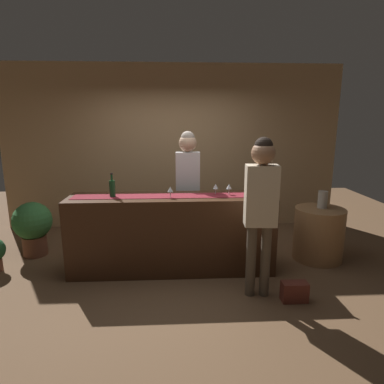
# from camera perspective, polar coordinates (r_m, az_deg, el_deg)

# --- Properties ---
(ground_plane) EXTENTS (10.00, 10.00, 0.00)m
(ground_plane) POSITION_cam_1_polar(r_m,az_deg,el_deg) (4.43, -3.48, -13.40)
(ground_plane) COLOR brown
(back_wall) EXTENTS (6.00, 0.12, 2.90)m
(back_wall) POSITION_cam_1_polar(r_m,az_deg,el_deg) (5.90, -3.53, 7.82)
(back_wall) COLOR tan
(back_wall) RESTS_ON ground
(bar_counter) EXTENTS (2.61, 0.60, 1.00)m
(bar_counter) POSITION_cam_1_polar(r_m,az_deg,el_deg) (4.23, -3.57, -7.31)
(bar_counter) COLOR #3D2314
(bar_counter) RESTS_ON ground
(counter_runner_cloth) EXTENTS (2.47, 0.28, 0.01)m
(counter_runner_cloth) POSITION_cam_1_polar(r_m,az_deg,el_deg) (4.09, -3.66, -0.68)
(counter_runner_cloth) COLOR maroon
(counter_runner_cloth) RESTS_ON bar_counter
(wine_bottle_amber) EXTENTS (0.07, 0.07, 0.30)m
(wine_bottle_amber) POSITION_cam_1_polar(r_m,az_deg,el_deg) (4.21, 10.13, 1.06)
(wine_bottle_amber) COLOR brown
(wine_bottle_amber) RESTS_ON bar_counter
(wine_bottle_green) EXTENTS (0.07, 0.07, 0.30)m
(wine_bottle_green) POSITION_cam_1_polar(r_m,az_deg,el_deg) (4.13, -13.91, 0.67)
(wine_bottle_green) COLOR #194723
(wine_bottle_green) RESTS_ON bar_counter
(wine_bottle_clear) EXTENTS (0.07, 0.07, 0.30)m
(wine_bottle_clear) POSITION_cam_1_polar(r_m,az_deg,el_deg) (4.18, 12.32, 0.88)
(wine_bottle_clear) COLOR #B2C6C1
(wine_bottle_clear) RESTS_ON bar_counter
(wine_glass_near_customer) EXTENTS (0.07, 0.07, 0.14)m
(wine_glass_near_customer) POSITION_cam_1_polar(r_m,az_deg,el_deg) (4.15, 4.19, 0.95)
(wine_glass_near_customer) COLOR silver
(wine_glass_near_customer) RESTS_ON bar_counter
(wine_glass_mid_counter) EXTENTS (0.07, 0.07, 0.14)m
(wine_glass_mid_counter) POSITION_cam_1_polar(r_m,az_deg,el_deg) (3.97, -3.86, 0.42)
(wine_glass_mid_counter) COLOR silver
(wine_glass_mid_counter) RESTS_ON bar_counter
(wine_glass_far_end) EXTENTS (0.07, 0.07, 0.14)m
(wine_glass_far_end) POSITION_cam_1_polar(r_m,az_deg,el_deg) (4.16, 6.56, 0.92)
(wine_glass_far_end) COLOR silver
(wine_glass_far_end) RESTS_ON bar_counter
(bartender) EXTENTS (0.35, 0.25, 1.79)m
(bartender) POSITION_cam_1_polar(r_m,az_deg,el_deg) (4.64, -0.74, 2.45)
(bartender) COLOR #26262B
(bartender) RESTS_ON ground
(customer_sipping) EXTENTS (0.35, 0.25, 1.77)m
(customer_sipping) POSITION_cam_1_polar(r_m,az_deg,el_deg) (3.51, 12.10, -1.39)
(customer_sipping) COLOR brown
(customer_sipping) RESTS_ON ground
(round_side_table) EXTENTS (0.68, 0.68, 0.74)m
(round_side_table) POSITION_cam_1_polar(r_m,az_deg,el_deg) (4.93, 21.45, -6.89)
(round_side_table) COLOR #996B42
(round_side_table) RESTS_ON ground
(vase_on_side_table) EXTENTS (0.13, 0.13, 0.24)m
(vase_on_side_table) POSITION_cam_1_polar(r_m,az_deg,el_deg) (4.84, 22.08, -1.24)
(vase_on_side_table) COLOR #A8A399
(vase_on_side_table) RESTS_ON round_side_table
(potted_plant_tall) EXTENTS (0.54, 0.54, 0.79)m
(potted_plant_tall) POSITION_cam_1_polar(r_m,az_deg,el_deg) (5.21, -26.32, -5.25)
(potted_plant_tall) COLOR brown
(potted_plant_tall) RESTS_ON ground
(handbag) EXTENTS (0.28, 0.14, 0.22)m
(handbag) POSITION_cam_1_polar(r_m,az_deg,el_deg) (3.85, 17.64, -16.45)
(handbag) COLOR brown
(handbag) RESTS_ON ground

